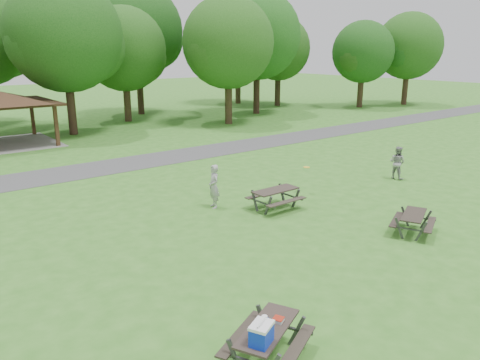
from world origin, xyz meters
The scene contains 17 objects.
ground centered at (0.00, 0.00, 0.00)m, with size 160.00×160.00×0.00m, color #347621.
asphalt_path centered at (0.00, 14.00, 0.01)m, with size 120.00×3.20×0.02m, color #444446.
tree_row_e centered at (2.10, 25.03, 6.78)m, with size 8.40×8.00×11.02m.
tree_row_f centered at (8.09, 28.53, 5.84)m, with size 7.35×7.00×9.55m.
tree_row_g centered at (14.09, 22.03, 6.33)m, with size 7.77×7.40×10.25m.
tree_row_h centered at (20.10, 25.53, 7.03)m, with size 8.61×8.20×11.37m.
tree_row_i centered at (26.08, 29.03, 5.91)m, with size 7.14×6.80×9.52m.
tree_row_j centered at (32.08, 22.53, 5.56)m, with size 6.72×6.40×8.96m.
tree_deep_c centered at (11.10, 32.03, 7.44)m, with size 8.82×8.40×11.90m.
tree_deep_d centered at (24.10, 33.53, 7.03)m, with size 8.40×8.00×11.27m.
tree_flank_right centered at (38.09, 21.03, 6.15)m, with size 7.56×7.20×9.97m.
picnic_table_near centered at (-4.17, -3.35, 0.71)m, with size 2.23×2.06×1.24m.
picnic_table_middle centered at (2.36, 3.49, 0.60)m, with size 1.89×1.54×0.82m.
picnic_table_far centered at (4.32, -1.25, 0.53)m, with size 2.05×1.89×0.72m.
frisbee_in_flight centered at (4.83, 4.24, 1.15)m, with size 0.36×0.36×0.02m.
frisbee_thrower centered at (0.59, 5.13, 0.86)m, with size 0.63×0.41×1.73m, color #A0A0A2.
frisbee_catcher centered at (9.94, 3.16, 0.80)m, with size 0.77×0.60×1.59m, color #949496.
Camera 1 is at (-9.47, -9.26, 6.04)m, focal length 35.00 mm.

